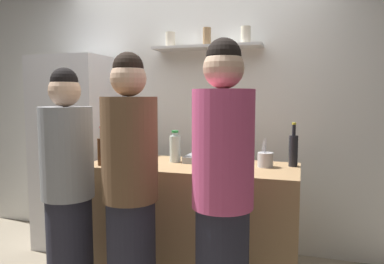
{
  "coord_description": "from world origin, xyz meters",
  "views": [
    {
      "loc": [
        1.0,
        -2.03,
        1.42
      ],
      "look_at": [
        0.21,
        0.53,
        1.16
      ],
      "focal_mm": 33.35,
      "sensor_mm": 36.0,
      "label": 1
    }
  ],
  "objects": [
    {
      "name": "back_wall_assembly",
      "position": [
        0.0,
        1.25,
        1.3
      ],
      "size": [
        4.8,
        0.32,
        2.6
      ],
      "color": "white",
      "rests_on": "ground"
    },
    {
      "name": "refrigerator",
      "position": [
        -1.03,
        0.85,
        0.89
      ],
      "size": [
        0.67,
        0.6,
        1.79
      ],
      "color": "white",
      "rests_on": "ground"
    },
    {
      "name": "counter",
      "position": [
        0.21,
        0.53,
        0.45
      ],
      "size": [
        1.59,
        0.64,
        0.91
      ],
      "primitive_type": "cube",
      "color": "#9E7A51",
      "rests_on": "ground"
    },
    {
      "name": "baking_pan",
      "position": [
        0.3,
        0.66,
        0.93
      ],
      "size": [
        0.34,
        0.24,
        0.05
      ],
      "primitive_type": "cube",
      "color": "gray",
      "rests_on": "counter"
    },
    {
      "name": "utensil_holder",
      "position": [
        0.76,
        0.6,
        0.96
      ],
      "size": [
        0.11,
        0.11,
        0.22
      ],
      "color": "#B2B2B7",
      "rests_on": "counter"
    },
    {
      "name": "wine_bottle_pale_glass",
      "position": [
        0.4,
        0.28,
        1.03
      ],
      "size": [
        0.07,
        0.07,
        0.32
      ],
      "color": "#B2BFB2",
      "rests_on": "counter"
    },
    {
      "name": "wine_bottle_dark_glass",
      "position": [
        0.95,
        0.68,
        1.03
      ],
      "size": [
        0.07,
        0.07,
        0.33
      ],
      "color": "black",
      "rests_on": "counter"
    },
    {
      "name": "wine_bottle_amber_glass",
      "position": [
        -0.43,
        0.31,
        1.02
      ],
      "size": [
        0.07,
        0.07,
        0.3
      ],
      "color": "#472814",
      "rests_on": "counter"
    },
    {
      "name": "water_bottle_plastic",
      "position": [
        0.05,
        0.6,
        1.02
      ],
      "size": [
        0.09,
        0.09,
        0.25
      ],
      "color": "silver",
      "rests_on": "counter"
    },
    {
      "name": "person_pink_top",
      "position": [
        0.6,
        -0.15,
        0.86
      ],
      "size": [
        0.34,
        0.34,
        1.73
      ],
      "rotation": [
        0.0,
        0.0,
        0.96
      ],
      "color": "#262633",
      "rests_on": "ground"
    },
    {
      "name": "person_grey_hoodie",
      "position": [
        -0.46,
        -0.07,
        0.79
      ],
      "size": [
        0.34,
        0.34,
        1.61
      ],
      "rotation": [
        0.0,
        0.0,
        0.53
      ],
      "color": "#262633",
      "rests_on": "ground"
    },
    {
      "name": "person_brown_jacket",
      "position": [
        0.02,
        -0.11,
        0.83
      ],
      "size": [
        0.34,
        0.34,
        1.68
      ],
      "rotation": [
        0.0,
        0.0,
        1.47
      ],
      "color": "#262633",
      "rests_on": "ground"
    }
  ]
}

